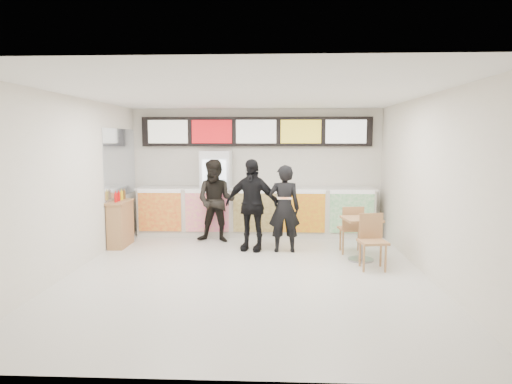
# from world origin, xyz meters

# --- Properties ---
(floor) EXTENTS (7.00, 7.00, 0.00)m
(floor) POSITION_xyz_m (0.00, 0.00, 0.00)
(floor) COLOR beige
(floor) RESTS_ON ground
(ceiling) EXTENTS (7.00, 7.00, 0.00)m
(ceiling) POSITION_xyz_m (0.00, 0.00, 3.00)
(ceiling) COLOR white
(ceiling) RESTS_ON wall_back
(wall_back) EXTENTS (6.00, 0.00, 6.00)m
(wall_back) POSITION_xyz_m (0.00, 3.50, 1.50)
(wall_back) COLOR silver
(wall_back) RESTS_ON floor
(wall_left) EXTENTS (0.00, 7.00, 7.00)m
(wall_left) POSITION_xyz_m (-3.00, 0.00, 1.50)
(wall_left) COLOR silver
(wall_left) RESTS_ON floor
(wall_right) EXTENTS (0.00, 7.00, 7.00)m
(wall_right) POSITION_xyz_m (3.00, 0.00, 1.50)
(wall_right) COLOR silver
(wall_right) RESTS_ON floor
(service_counter) EXTENTS (5.56, 0.77, 1.14)m
(service_counter) POSITION_xyz_m (0.00, 3.09, 0.57)
(service_counter) COLOR silver
(service_counter) RESTS_ON floor
(menu_board) EXTENTS (5.50, 0.14, 0.70)m
(menu_board) POSITION_xyz_m (0.00, 3.41, 2.45)
(menu_board) COLOR black
(menu_board) RESTS_ON wall_back
(drinks_fridge) EXTENTS (0.70, 0.67, 2.00)m
(drinks_fridge) POSITION_xyz_m (-0.93, 3.11, 1.00)
(drinks_fridge) COLOR white
(drinks_fridge) RESTS_ON floor
(mirror_panel) EXTENTS (0.01, 2.00, 1.50)m
(mirror_panel) POSITION_xyz_m (-2.99, 2.45, 1.75)
(mirror_panel) COLOR #B2B7BF
(mirror_panel) RESTS_ON wall_left
(customer_main) EXTENTS (0.66, 0.46, 1.76)m
(customer_main) POSITION_xyz_m (0.65, 1.52, 0.88)
(customer_main) COLOR black
(customer_main) RESTS_ON floor
(customer_left) EXTENTS (0.97, 0.80, 1.83)m
(customer_left) POSITION_xyz_m (-0.85, 2.38, 0.91)
(customer_left) COLOR black
(customer_left) RESTS_ON floor
(customer_mid) EXTENTS (1.18, 0.72, 1.88)m
(customer_mid) POSITION_xyz_m (-0.02, 1.63, 0.94)
(customer_mid) COLOR black
(customer_mid) RESTS_ON floor
(pizza_slice) EXTENTS (0.36, 0.36, 0.02)m
(pizza_slice) POSITION_xyz_m (0.65, 1.07, 1.16)
(pizza_slice) COLOR beige
(pizza_slice) RESTS_ON customer_main
(cafe_table) EXTENTS (0.74, 1.69, 0.96)m
(cafe_table) POSITION_xyz_m (2.08, 0.91, 0.56)
(cafe_table) COLOR #A57D4B
(cafe_table) RESTS_ON floor
(condiment_ledge) EXTENTS (0.35, 0.87, 1.16)m
(condiment_ledge) POSITION_xyz_m (-2.82, 1.85, 0.50)
(condiment_ledge) COLOR #A57D4B
(condiment_ledge) RESTS_ON floor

